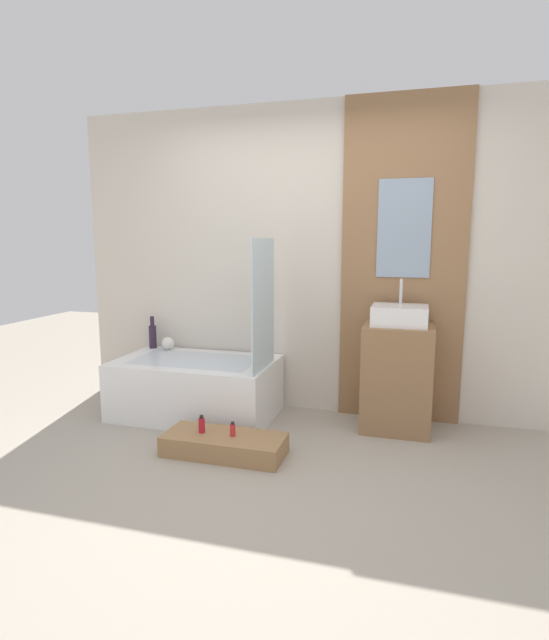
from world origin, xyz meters
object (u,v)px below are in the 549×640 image
at_px(bottle_soap_primary, 202,425).
at_px(bathtub, 196,387).
at_px(sink, 400,315).
at_px(bottle_soap_secondary, 233,430).
at_px(wooden_step_bench, 224,445).
at_px(vase_tall_dark, 153,335).
at_px(vase_round_light, 168,343).

bearing_deg(bottle_soap_primary, bathtub, 117.71).
relative_size(sink, bottle_soap_secondary, 4.04).
relative_size(bathtub, sink, 3.18).
relative_size(wooden_step_bench, bottle_soap_primary, 6.68).
relative_size(sink, vase_tall_dark, 1.40).
relative_size(vase_tall_dark, vase_round_light, 2.53).
xyz_separation_m(wooden_step_bench, sink, (1.12, 0.83, 0.84)).
height_order(bathtub, sink, sink).
xyz_separation_m(vase_tall_dark, bottle_soap_secondary, (1.16, -0.99, -0.42)).
distance_m(wooden_step_bench, vase_tall_dark, 1.57).
distance_m(vase_tall_dark, bottle_soap_secondary, 1.58).
xyz_separation_m(wooden_step_bench, vase_round_light, (-0.93, 0.96, 0.47)).
bearing_deg(bathtub, sink, 5.30).
height_order(bathtub, bottle_soap_secondary, bathtub).
bearing_deg(bottle_soap_primary, sink, 32.58).
bearing_deg(bathtub, bottle_soap_secondary, -48.96).
bearing_deg(bottle_soap_primary, vase_round_light, 128.42).
bearing_deg(wooden_step_bench, vase_tall_dark, 138.08).
bearing_deg(bottle_soap_secondary, bathtub, 131.04).
xyz_separation_m(bathtub, sink, (1.65, 0.15, 0.67)).
distance_m(sink, bottle_soap_primary, 1.69).
distance_m(sink, vase_round_light, 2.10).
bearing_deg(sink, bottle_soap_secondary, -142.08).
bearing_deg(bottle_soap_secondary, vase_round_light, 135.97).
xyz_separation_m(wooden_step_bench, bottle_soap_primary, (-0.17, -0.00, 0.13)).
distance_m(wooden_step_bench, bottle_soap_primary, 0.21).
bearing_deg(sink, vase_tall_dark, 175.82).
height_order(sink, vase_round_light, sink).
relative_size(bathtub, vase_tall_dark, 4.45).
xyz_separation_m(vase_tall_dark, vase_round_light, (0.17, -0.02, -0.06)).
relative_size(bathtub, bottle_soap_primary, 10.47).
bearing_deg(sink, wooden_step_bench, -143.68).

